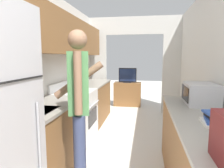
{
  "coord_description": "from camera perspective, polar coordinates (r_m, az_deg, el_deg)",
  "views": [
    {
      "loc": [
        0.31,
        -0.47,
        1.47
      ],
      "look_at": [
        -0.31,
        3.21,
        0.96
      ],
      "focal_mm": 32.0,
      "sensor_mm": 36.0,
      "label": 1
    }
  ],
  "objects": [
    {
      "name": "microwave",
      "position": [
        2.71,
        23.95,
        -2.56
      ],
      "size": [
        0.37,
        0.49,
        0.26
      ],
      "color": "#B7B7BC",
      "rests_on": "counter_right"
    },
    {
      "name": "counter_left",
      "position": [
        3.65,
        -10.23,
        -8.7
      ],
      "size": [
        0.62,
        3.63,
        0.89
      ],
      "color": "brown",
      "rests_on": "ground_plane"
    },
    {
      "name": "tv_cabinet",
      "position": [
        6.08,
        4.45,
        -2.86
      ],
      "size": [
        0.8,
        0.42,
        0.71
      ],
      "color": "brown",
      "rests_on": "ground_plane"
    },
    {
      "name": "person",
      "position": [
        2.16,
        -9.41,
        -6.4
      ],
      "size": [
        0.55,
        0.45,
        1.75
      ],
      "rotation": [
        0.0,
        0.0,
        1.87
      ],
      "color": "#384266",
      "rests_on": "ground_plane"
    },
    {
      "name": "counter_right",
      "position": [
        2.21,
        25.26,
        -20.65
      ],
      "size": [
        0.62,
        2.42,
        0.89
      ],
      "color": "brown",
      "rests_on": "ground_plane"
    },
    {
      "name": "television",
      "position": [
        5.96,
        4.47,
        2.43
      ],
      "size": [
        0.52,
        0.16,
        0.44
      ],
      "color": "black",
      "rests_on": "tv_cabinet"
    },
    {
      "name": "range_oven",
      "position": [
        3.6,
        -10.41,
        -8.87
      ],
      "size": [
        0.66,
        0.78,
        1.03
      ],
      "color": "white",
      "rests_on": "ground_plane"
    },
    {
      "name": "wall_far_with_doorway",
      "position": [
        5.33,
        6.26,
        7.22
      ],
      "size": [
        2.79,
        0.06,
        2.5
      ],
      "color": "silver",
      "rests_on": "ground_plane"
    },
    {
      "name": "book_stack",
      "position": [
        1.97,
        27.76,
        -8.84
      ],
      "size": [
        0.24,
        0.29,
        0.11
      ],
      "color": "white",
      "rests_on": "counter_right"
    },
    {
      "name": "wall_left",
      "position": [
        3.05,
        -19.14,
        7.6
      ],
      "size": [
        0.38,
        7.23,
        2.5
      ],
      "color": "silver",
      "rests_on": "ground_plane"
    }
  ]
}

